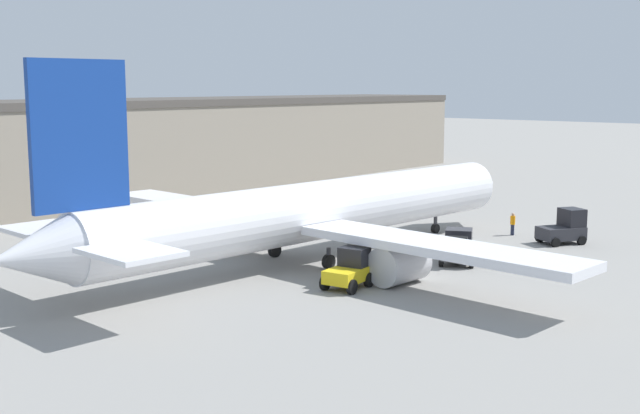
# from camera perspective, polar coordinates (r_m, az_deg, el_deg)

# --- Properties ---
(ground_plane) EXTENTS (400.00, 400.00, 0.00)m
(ground_plane) POSITION_cam_1_polar(r_m,az_deg,el_deg) (52.35, 0.00, -3.68)
(ground_plane) COLOR gray
(terminal_building) EXTENTS (94.74, 14.63, 9.76)m
(terminal_building) POSITION_cam_1_polar(r_m,az_deg,el_deg) (85.69, -12.21, 4.26)
(terminal_building) COLOR gray
(terminal_building) RESTS_ON ground_plane
(airplane) EXTENTS (42.45, 38.73, 12.45)m
(airplane) POSITION_cam_1_polar(r_m,az_deg,el_deg) (50.99, -0.86, -0.39)
(airplane) COLOR white
(airplane) RESTS_ON ground_plane
(ground_crew_worker) EXTENTS (0.38, 0.38, 1.71)m
(ground_crew_worker) POSITION_cam_1_polar(r_m,az_deg,el_deg) (61.94, 13.54, -1.13)
(ground_crew_worker) COLOR #1E2338
(ground_crew_worker) RESTS_ON ground_plane
(baggage_tug) EXTENTS (2.97, 2.32, 2.20)m
(baggage_tug) POSITION_cam_1_polar(r_m,az_deg,el_deg) (44.78, 2.11, -4.48)
(baggage_tug) COLOR yellow
(baggage_tug) RESTS_ON ground_plane
(belt_loader_truck) EXTENTS (3.92, 3.36, 2.08)m
(belt_loader_truck) POSITION_cam_1_polar(r_m,az_deg,el_deg) (51.84, 9.78, -2.79)
(belt_loader_truck) COLOR #2D2D33
(belt_loader_truck) RESTS_ON ground_plane
(pushback_tug) EXTENTS (3.63, 3.28, 2.49)m
(pushback_tug) POSITION_cam_1_polar(r_m,az_deg,el_deg) (59.71, 17.00, -1.43)
(pushback_tug) COLOR #2D2D33
(pushback_tug) RESTS_ON ground_plane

